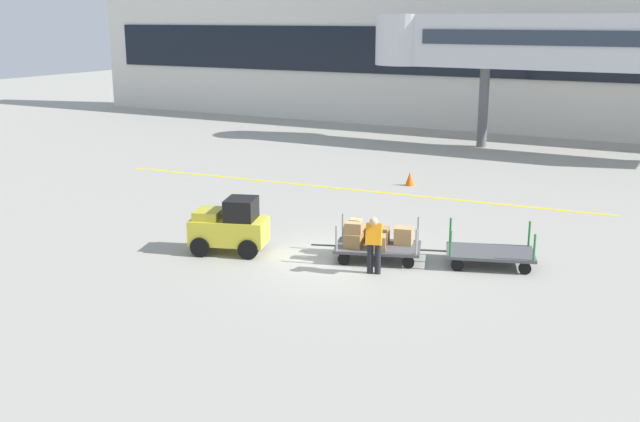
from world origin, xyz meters
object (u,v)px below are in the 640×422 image
object	(u,v)px
baggage_cart_middle	(490,253)
safety_cone_near	(410,179)
baggage_cart_lead	(374,240)
baggage_handler	(374,242)
baggage_tug	(230,227)

from	to	relation	value
baggage_cart_middle	safety_cone_near	bearing A→B (deg)	124.16
baggage_cart_lead	baggage_handler	bearing A→B (deg)	-65.69
baggage_tug	baggage_cart_lead	distance (m)	4.05
baggage_tug	baggage_handler	size ratio (longest dim) A/B	1.50
baggage_cart_lead	baggage_tug	bearing A→B (deg)	-160.15
baggage_handler	safety_cone_near	distance (m)	10.87
baggage_cart_middle	baggage_handler	size ratio (longest dim) A/B	1.97
baggage_cart_middle	safety_cone_near	size ratio (longest dim) A/B	5.59
baggage_tug	baggage_cart_lead	xyz separation A→B (m)	(3.81, 1.37, -0.21)
baggage_tug	baggage_handler	xyz separation A→B (m)	(4.34, 0.21, 0.11)
baggage_cart_lead	safety_cone_near	xyz separation A→B (m)	(-2.64, 9.22, -0.26)
baggage_handler	safety_cone_near	world-z (taller)	baggage_handler
baggage_tug	baggage_handler	distance (m)	4.34
safety_cone_near	baggage_cart_middle	bearing A→B (deg)	-55.84
baggage_handler	baggage_tug	bearing A→B (deg)	-177.28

